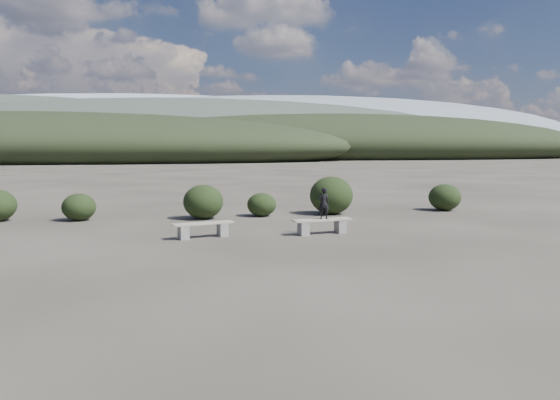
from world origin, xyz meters
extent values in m
plane|color=#322D26|center=(0.00, 0.00, 0.00)|extent=(1200.00, 1200.00, 0.00)
cube|color=slate|center=(-2.03, 3.86, 0.20)|extent=(0.34, 0.40, 0.39)
cube|color=slate|center=(-0.91, 4.21, 0.20)|extent=(0.34, 0.40, 0.39)
cube|color=gray|center=(-1.47, 4.04, 0.42)|extent=(1.79, 0.88, 0.05)
cube|color=slate|center=(1.44, 3.98, 0.20)|extent=(0.31, 0.39, 0.40)
cube|color=slate|center=(2.63, 4.21, 0.20)|extent=(0.31, 0.39, 0.40)
cube|color=gray|center=(2.04, 4.09, 0.43)|extent=(1.86, 0.71, 0.05)
imported|color=black|center=(2.08, 4.10, 0.92)|extent=(0.35, 0.24, 0.94)
ellipsoid|color=black|center=(-5.64, 8.52, 0.48)|extent=(1.17, 1.17, 0.96)
ellipsoid|color=black|center=(-1.31, 8.22, 0.62)|extent=(1.44, 1.44, 1.23)
ellipsoid|color=black|center=(0.86, 8.59, 0.44)|extent=(1.10, 1.10, 0.88)
ellipsoid|color=black|center=(3.61, 8.78, 0.73)|extent=(1.66, 1.66, 1.46)
ellipsoid|color=black|center=(8.49, 9.14, 0.54)|extent=(1.30, 1.30, 1.08)
ellipsoid|color=black|center=(-25.00, 90.00, 2.70)|extent=(110.00, 40.00, 12.00)
ellipsoid|color=black|center=(35.00, 110.00, 3.15)|extent=(120.00, 44.00, 14.00)
ellipsoid|color=#30392F|center=(0.00, 160.00, 5.40)|extent=(190.00, 64.00, 24.00)
ellipsoid|color=gray|center=(70.00, 300.00, 9.90)|extent=(340.00, 110.00, 44.00)
ellipsoid|color=#9399A6|center=(-30.00, 400.00, 12.60)|extent=(460.00, 140.00, 56.00)
camera|label=1|loc=(-2.00, -11.48, 2.57)|focal=35.00mm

